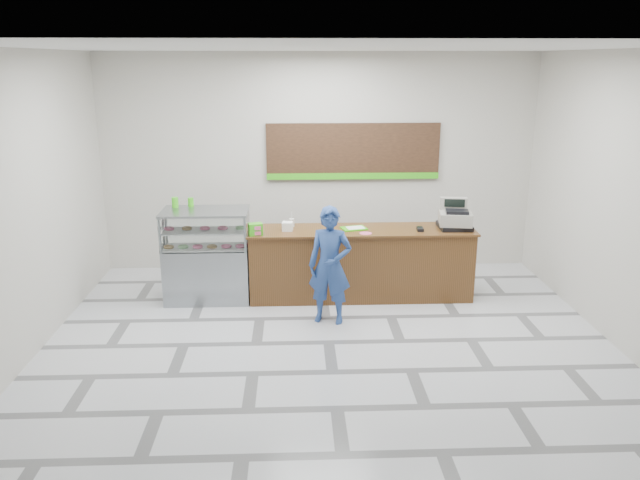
{
  "coord_description": "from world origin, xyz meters",
  "views": [
    {
      "loc": [
        -0.4,
        -7.06,
        3.37
      ],
      "look_at": [
        -0.07,
        0.9,
        1.06
      ],
      "focal_mm": 35.0,
      "sensor_mm": 36.0,
      "label": 1
    }
  ],
  "objects_px": {
    "sales_counter": "(361,263)",
    "display_case": "(207,255)",
    "customer": "(330,265)",
    "serving_tray": "(354,228)",
    "cash_register": "(455,217)"
  },
  "relations": [
    {
      "from": "customer",
      "to": "display_case",
      "type": "bearing_deg",
      "value": 167.53
    },
    {
      "from": "sales_counter",
      "to": "serving_tray",
      "type": "distance_m",
      "value": 0.53
    },
    {
      "from": "serving_tray",
      "to": "customer",
      "type": "xyz_separation_m",
      "value": [
        -0.4,
        -0.9,
        -0.26
      ]
    },
    {
      "from": "cash_register",
      "to": "serving_tray",
      "type": "height_order",
      "value": "cash_register"
    },
    {
      "from": "display_case",
      "to": "customer",
      "type": "bearing_deg",
      "value": -27.27
    },
    {
      "from": "display_case",
      "to": "customer",
      "type": "relative_size",
      "value": 0.85
    },
    {
      "from": "sales_counter",
      "to": "display_case",
      "type": "xyz_separation_m",
      "value": [
        -2.22,
        -0.0,
        0.16
      ]
    },
    {
      "from": "serving_tray",
      "to": "cash_register",
      "type": "bearing_deg",
      "value": -14.9
    },
    {
      "from": "sales_counter",
      "to": "display_case",
      "type": "bearing_deg",
      "value": -179.99
    },
    {
      "from": "display_case",
      "to": "cash_register",
      "type": "relative_size",
      "value": 2.49
    },
    {
      "from": "sales_counter",
      "to": "serving_tray",
      "type": "bearing_deg",
      "value": 170.51
    },
    {
      "from": "display_case",
      "to": "serving_tray",
      "type": "xyz_separation_m",
      "value": [
        2.12,
        0.02,
        0.36
      ]
    },
    {
      "from": "customer",
      "to": "sales_counter",
      "type": "bearing_deg",
      "value": 75.35
    },
    {
      "from": "sales_counter",
      "to": "customer",
      "type": "height_order",
      "value": "customer"
    },
    {
      "from": "cash_register",
      "to": "customer",
      "type": "bearing_deg",
      "value": -145.61
    }
  ]
}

